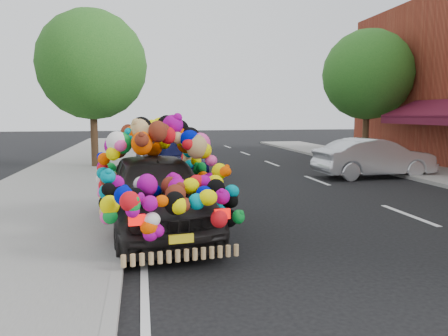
% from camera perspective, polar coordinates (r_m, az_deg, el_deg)
% --- Properties ---
extents(ground, '(100.00, 100.00, 0.00)m').
position_cam_1_polar(ground, '(8.76, 2.79, -7.19)').
color(ground, black).
rests_on(ground, ground).
extents(sidewalk, '(4.00, 60.00, 0.12)m').
position_cam_1_polar(sidewalk, '(8.82, -25.77, -7.40)').
color(sidewalk, gray).
rests_on(sidewalk, ground).
extents(kerb, '(0.15, 60.00, 0.13)m').
position_cam_1_polar(kerb, '(8.52, -12.90, -7.32)').
color(kerb, gray).
rests_on(kerb, ground).
extents(lane_markings, '(6.00, 50.00, 0.01)m').
position_cam_1_polar(lane_markings, '(10.20, 22.96, -5.67)').
color(lane_markings, silver).
rests_on(lane_markings, ground).
extents(tree_near_sidewalk, '(4.20, 4.20, 6.13)m').
position_cam_1_polar(tree_near_sidewalk, '(17.94, -16.89, 12.74)').
color(tree_near_sidewalk, '#332114').
rests_on(tree_near_sidewalk, ground).
extents(tree_far_b, '(4.00, 4.00, 5.90)m').
position_cam_1_polar(tree_far_b, '(20.88, 18.27, 11.48)').
color(tree_far_b, '#332114').
rests_on(tree_far_b, ground).
extents(plush_art_car, '(2.58, 4.68, 2.11)m').
position_cam_1_polar(plush_art_car, '(7.97, -8.83, -0.80)').
color(plush_art_car, black).
rests_on(plush_art_car, ground).
extents(navy_sedan, '(2.12, 4.51, 1.27)m').
position_cam_1_polar(navy_sedan, '(14.83, -5.82, 1.15)').
color(navy_sedan, black).
rests_on(navy_sedan, ground).
extents(silver_hatchback, '(4.12, 1.61, 1.34)m').
position_cam_1_polar(silver_hatchback, '(15.74, 19.02, 1.26)').
color(silver_hatchback, '#BBBDC3').
rests_on(silver_hatchback, ground).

